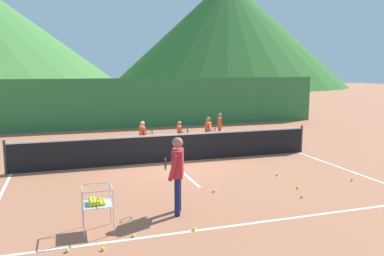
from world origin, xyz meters
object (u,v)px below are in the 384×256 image
student_0 (143,135)px  tennis_ball_2 (277,175)px  tennis_ball_6 (133,235)px  tennis_ball_7 (297,188)px  tennis_net (170,148)px  tennis_ball_0 (67,250)px  tennis_ball_4 (352,180)px  tennis_ball_3 (302,196)px  ball_cart (96,202)px  student_3 (220,125)px  tennis_ball_5 (194,229)px  instructor (177,168)px  student_2 (208,131)px  tennis_ball_8 (103,249)px  tennis_ball_1 (214,191)px  student_1 (180,133)px

student_0 → tennis_ball_2: student_0 is taller
tennis_ball_6 → tennis_ball_7: (4.70, 1.69, 0.00)m
tennis_net → tennis_ball_0: size_ratio=153.88×
tennis_ball_2 → tennis_ball_4: size_ratio=1.00×
tennis_ball_2 → tennis_ball_3: same height
ball_cart → tennis_ball_0: 1.13m
student_0 → student_3: bearing=22.0°
tennis_net → student_3: bearing=44.1°
tennis_ball_5 → tennis_ball_7: (3.51, 1.77, 0.00)m
student_3 → tennis_ball_5: (-4.03, -8.68, -0.73)m
instructor → tennis_ball_2: bearing=29.1°
student_2 → tennis_ball_8: student_2 is taller
student_2 → tennis_ball_5: student_2 is taller
student_2 → student_0: bearing=178.2°
tennis_ball_6 → ball_cart: bearing=140.7°
ball_cart → tennis_ball_1: size_ratio=13.22×
tennis_ball_1 → tennis_ball_6: same height
tennis_ball_0 → tennis_ball_2: bearing=28.5°
student_3 → tennis_ball_2: 5.65m
tennis_net → ball_cart: size_ratio=11.64×
tennis_ball_4 → student_1: bearing=123.5°
instructor → student_0: instructor is taller
student_2 → tennis_ball_6: student_2 is taller
tennis_ball_0 → tennis_ball_1: (3.67, 2.39, 0.00)m
student_2 → tennis_ball_3: (0.27, -6.03, -0.77)m
instructor → student_0: 6.19m
tennis_ball_5 → tennis_ball_7: same height
ball_cart → tennis_ball_3: ball_cart is taller
tennis_ball_0 → tennis_ball_3: 5.75m
tennis_ball_0 → tennis_ball_3: (5.60, 1.29, 0.00)m
student_2 → ball_cart: bearing=-126.1°
student_2 → tennis_ball_6: 8.20m
student_1 → tennis_ball_1: size_ratio=17.57×
student_3 → tennis_ball_0: bearing=-125.9°
instructor → student_1: 6.59m
student_0 → tennis_ball_3: (2.82, -6.11, -0.73)m
tennis_ball_3 → student_0: bearing=114.8°
student_0 → tennis_ball_4: bearing=-46.3°
student_0 → tennis_ball_6: size_ratio=18.67×
student_0 → tennis_ball_1: bearing=-79.9°
student_0 → student_1: student_0 is taller
tennis_ball_1 → tennis_ball_5: 2.53m
tennis_ball_4 → tennis_ball_5: 5.75m
student_3 → tennis_ball_4: student_3 is taller
student_2 → ball_cart: 8.08m
tennis_ball_5 → tennis_ball_6: bearing=176.1°
instructor → tennis_ball_8: (-1.76, -1.36, -1.00)m
student_1 → student_2: 1.12m
ball_cart → tennis_ball_4: ball_cart is taller
tennis_ball_0 → tennis_ball_7: (5.91, 1.97, 0.00)m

